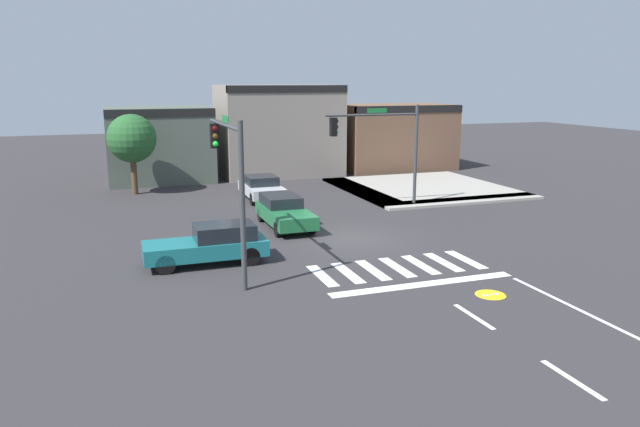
{
  "coord_description": "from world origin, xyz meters",
  "views": [
    {
      "loc": [
        -9.68,
        -23.45,
        6.74
      ],
      "look_at": [
        -1.46,
        -0.02,
        1.21
      ],
      "focal_mm": 33.41,
      "sensor_mm": 36.0,
      "label": 1
    }
  ],
  "objects_px": {
    "traffic_signal_southwest": "(228,163)",
    "car_teal": "(211,244)",
    "traffic_signal_northeast": "(381,138)",
    "car_silver": "(262,187)",
    "car_green": "(284,211)",
    "roadside_tree": "(132,139)"
  },
  "relations": [
    {
      "from": "car_green",
      "to": "traffic_signal_northeast",
      "type": "bearing_deg",
      "value": 111.29
    },
    {
      "from": "car_teal",
      "to": "car_silver",
      "type": "distance_m",
      "value": 12.49
    },
    {
      "from": "traffic_signal_southwest",
      "to": "traffic_signal_northeast",
      "type": "bearing_deg",
      "value": -49.78
    },
    {
      "from": "car_silver",
      "to": "roadside_tree",
      "type": "bearing_deg",
      "value": -121.43
    },
    {
      "from": "car_green",
      "to": "car_teal",
      "type": "bearing_deg",
      "value": -41.63
    },
    {
      "from": "car_teal",
      "to": "roadside_tree",
      "type": "bearing_deg",
      "value": -82.46
    },
    {
      "from": "car_teal",
      "to": "roadside_tree",
      "type": "distance_m",
      "value": 16.09
    },
    {
      "from": "traffic_signal_southwest",
      "to": "car_teal",
      "type": "height_order",
      "value": "traffic_signal_southwest"
    },
    {
      "from": "car_teal",
      "to": "car_green",
      "type": "bearing_deg",
      "value": -131.63
    },
    {
      "from": "traffic_signal_southwest",
      "to": "car_silver",
      "type": "relative_size",
      "value": 1.34
    },
    {
      "from": "car_teal",
      "to": "traffic_signal_northeast",
      "type": "bearing_deg",
      "value": -145.3
    },
    {
      "from": "traffic_signal_northeast",
      "to": "car_silver",
      "type": "bearing_deg",
      "value": -39.07
    },
    {
      "from": "traffic_signal_northeast",
      "to": "car_silver",
      "type": "height_order",
      "value": "traffic_signal_northeast"
    },
    {
      "from": "car_teal",
      "to": "car_green",
      "type": "relative_size",
      "value": 0.99
    },
    {
      "from": "car_green",
      "to": "car_silver",
      "type": "height_order",
      "value": "car_green"
    },
    {
      "from": "car_teal",
      "to": "roadside_tree",
      "type": "height_order",
      "value": "roadside_tree"
    },
    {
      "from": "car_green",
      "to": "roadside_tree",
      "type": "bearing_deg",
      "value": -150.14
    },
    {
      "from": "traffic_signal_northeast",
      "to": "car_teal",
      "type": "bearing_deg",
      "value": 34.7
    },
    {
      "from": "car_silver",
      "to": "traffic_signal_southwest",
      "type": "bearing_deg",
      "value": -18.56
    },
    {
      "from": "roadside_tree",
      "to": "car_teal",
      "type": "bearing_deg",
      "value": -82.46
    },
    {
      "from": "car_teal",
      "to": "traffic_signal_southwest",
      "type": "bearing_deg",
      "value": 117.34
    },
    {
      "from": "roadside_tree",
      "to": "car_green",
      "type": "bearing_deg",
      "value": -60.14
    }
  ]
}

